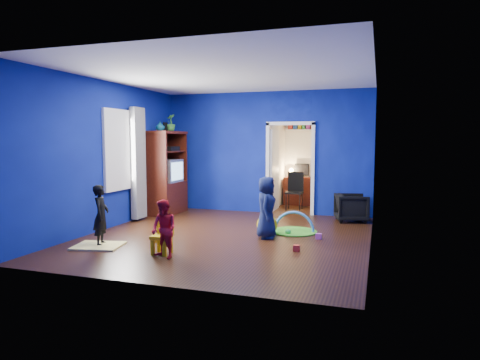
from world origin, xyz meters
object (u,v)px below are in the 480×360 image
(child_black, at_px, (101,215))
(child_navy, at_px, (266,207))
(play_mat, at_px, (294,231))
(folding_chair, at_px, (294,192))
(toddler_red, at_px, (164,229))
(hopper_ball, at_px, (267,225))
(kid_chair, at_px, (162,238))
(tv_armoire, at_px, (167,173))
(armchair, at_px, (351,208))
(vase, at_px, (160,126))
(study_desk, at_px, (301,191))
(crt_tv, at_px, (168,171))

(child_black, bearing_deg, child_navy, -80.74)
(play_mat, height_order, folding_chair, folding_chair)
(toddler_red, xyz_separation_m, hopper_ball, (1.06, 2.00, -0.25))
(kid_chair, bearing_deg, hopper_ball, 51.68)
(tv_armoire, distance_m, play_mat, 3.62)
(hopper_ball, bearing_deg, armchair, 52.96)
(toddler_red, distance_m, kid_chair, 0.31)
(hopper_ball, bearing_deg, play_mat, 42.62)
(child_navy, distance_m, vase, 3.61)
(tv_armoire, distance_m, study_desk, 3.71)
(hopper_ball, bearing_deg, child_black, -146.25)
(child_black, relative_size, study_desk, 1.15)
(child_navy, relative_size, toddler_red, 1.27)
(child_black, relative_size, hopper_ball, 2.66)
(armchair, distance_m, toddler_red, 4.57)
(child_navy, distance_m, play_mat, 0.92)
(toddler_red, xyz_separation_m, study_desk, (1.00, 5.91, -0.06))
(play_mat, relative_size, study_desk, 0.99)
(tv_armoire, xyz_separation_m, kid_chair, (1.66, -3.35, -0.73))
(crt_tv, bearing_deg, kid_chair, -64.25)
(armchair, distance_m, kid_chair, 4.49)
(child_black, bearing_deg, kid_chair, -117.98)
(play_mat, distance_m, folding_chair, 2.64)
(child_black, distance_m, folding_chair, 5.15)
(toddler_red, xyz_separation_m, crt_tv, (-1.77, 3.55, 0.58))
(child_black, height_order, play_mat, child_black)
(play_mat, bearing_deg, crt_tv, 160.41)
(tv_armoire, bearing_deg, child_black, -82.07)
(child_black, bearing_deg, armchair, -67.45)
(crt_tv, distance_m, folding_chair, 3.15)
(vase, bearing_deg, child_navy, -27.28)
(study_desk, relative_size, folding_chair, 0.96)
(armchair, relative_size, vase, 3.03)
(child_black, relative_size, tv_armoire, 0.52)
(study_desk, bearing_deg, vase, -136.51)
(hopper_ball, xyz_separation_m, play_mat, (0.43, 0.40, -0.18))
(study_desk, xyz_separation_m, folding_chair, (0.00, -0.96, 0.09))
(vase, distance_m, play_mat, 3.98)
(hopper_ball, xyz_separation_m, study_desk, (-0.06, 3.91, 0.18))
(armchair, xyz_separation_m, kid_chair, (-2.61, -3.65, -0.05))
(vase, relative_size, study_desk, 0.25)
(tv_armoire, relative_size, folding_chair, 2.13)
(child_black, height_order, child_navy, child_navy)
(child_navy, relative_size, hopper_ball, 2.91)
(kid_chair, height_order, folding_chair, folding_chair)
(tv_armoire, distance_m, hopper_ball, 3.35)
(crt_tv, bearing_deg, tv_armoire, 180.00)
(folding_chair, bearing_deg, toddler_red, -101.41)
(folding_chair, bearing_deg, crt_tv, -153.14)
(armchair, bearing_deg, study_desk, 20.19)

